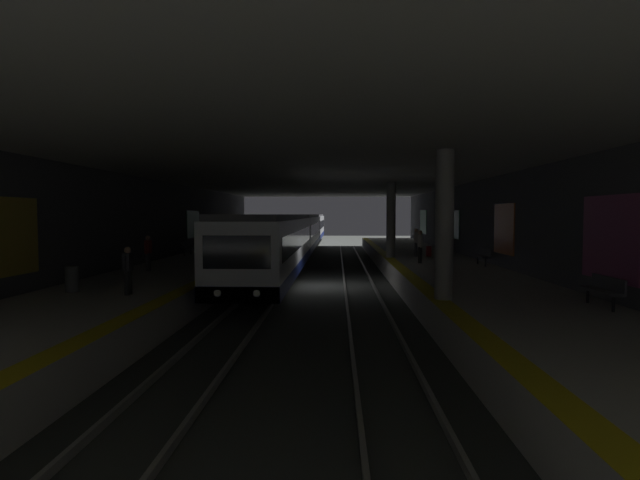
% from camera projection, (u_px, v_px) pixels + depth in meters
% --- Properties ---
extents(ground_plane, '(120.00, 120.00, 0.00)m').
position_uv_depth(ground_plane, '(315.00, 286.00, 25.21)').
color(ground_plane, '#383A38').
extents(track_left, '(60.00, 1.53, 0.16)m').
position_uv_depth(track_left, '(359.00, 285.00, 25.13)').
color(track_left, gray).
rests_on(track_left, ground).
extents(track_right, '(60.00, 1.53, 0.16)m').
position_uv_depth(track_right, '(272.00, 285.00, 25.28)').
color(track_right, gray).
rests_on(track_right, ground).
extents(platform_left, '(60.00, 5.30, 1.06)m').
position_uv_depth(platform_left, '(446.00, 277.00, 24.97)').
color(platform_left, beige).
rests_on(platform_left, ground).
extents(platform_right, '(60.00, 5.30, 1.06)m').
position_uv_depth(platform_right, '(187.00, 276.00, 25.40)').
color(platform_right, beige).
rests_on(platform_right, ground).
extents(wall_left, '(60.00, 0.56, 5.60)m').
position_uv_depth(wall_left, '(505.00, 231.00, 24.80)').
color(wall_left, '#56565B').
rests_on(wall_left, ground).
extents(wall_right, '(60.00, 0.56, 5.60)m').
position_uv_depth(wall_right, '(131.00, 231.00, 25.38)').
color(wall_right, '#56565B').
rests_on(wall_right, ground).
extents(ceiling_slab, '(60.00, 19.40, 0.40)m').
position_uv_depth(ceiling_slab, '(315.00, 171.00, 24.91)').
color(ceiling_slab, beige).
rests_on(ceiling_slab, wall_left).
extents(pillar_near, '(0.56, 0.56, 4.55)m').
position_uv_depth(pillar_near, '(444.00, 225.00, 15.14)').
color(pillar_near, gray).
rests_on(pillar_near, platform_left).
extents(pillar_far, '(0.56, 0.56, 4.55)m').
position_uv_depth(pillar_far, '(391.00, 220.00, 30.03)').
color(pillar_far, gray).
rests_on(pillar_far, platform_left).
extents(metro_train, '(56.73, 2.83, 3.49)m').
position_uv_depth(metro_train, '(300.00, 232.00, 44.60)').
color(metro_train, silver).
rests_on(metro_train, track_right).
extents(bench_left_near, '(1.70, 0.47, 0.86)m').
position_uv_depth(bench_left_near, '(603.00, 289.00, 13.91)').
color(bench_left_near, '#262628').
rests_on(bench_left_near, platform_left).
extents(bench_left_mid, '(1.70, 0.47, 0.86)m').
position_uv_depth(bench_left_mid, '(483.00, 255.00, 25.31)').
color(bench_left_mid, '#262628').
rests_on(bench_left_mid, platform_left).
extents(bench_left_far, '(1.70, 0.47, 0.86)m').
position_uv_depth(bench_left_far, '(442.00, 244.00, 35.37)').
color(bench_left_far, '#262628').
rests_on(bench_left_far, platform_left).
extents(bench_right_mid, '(1.70, 0.47, 0.86)m').
position_uv_depth(bench_right_mid, '(186.00, 247.00, 31.78)').
color(bench_right_mid, '#262628').
rests_on(bench_right_mid, platform_right).
extents(bench_right_far, '(1.70, 0.47, 0.86)m').
position_uv_depth(bench_right_far, '(205.00, 243.00, 36.27)').
color(bench_right_far, '#262628').
rests_on(bench_right_far, platform_right).
extents(person_waiting_near, '(0.60, 0.24, 1.73)m').
position_uv_depth(person_waiting_near, '(416.00, 241.00, 30.65)').
color(person_waiting_near, '#424242').
rests_on(person_waiting_near, platform_left).
extents(person_walking_mid, '(0.60, 0.24, 1.75)m').
position_uv_depth(person_walking_mid, '(420.00, 245.00, 26.47)').
color(person_walking_mid, black).
rests_on(person_walking_mid, platform_left).
extents(person_standing_far, '(0.60, 0.22, 1.63)m').
position_uv_depth(person_standing_far, '(148.00, 252.00, 22.81)').
color(person_standing_far, '#464646').
rests_on(person_standing_far, platform_right).
extents(person_boarding, '(0.60, 0.22, 1.56)m').
position_uv_depth(person_boarding, '(128.00, 269.00, 16.06)').
color(person_boarding, '#282828').
rests_on(person_boarding, platform_right).
extents(suitcase_rolling, '(0.39, 0.28, 0.93)m').
position_uv_depth(suitcase_rolling, '(429.00, 251.00, 30.84)').
color(suitcase_rolling, maroon).
rests_on(suitcase_rolling, platform_left).
extents(backpack_on_floor, '(0.30, 0.20, 0.40)m').
position_uv_depth(backpack_on_floor, '(234.00, 249.00, 34.97)').
color(backpack_on_floor, black).
rests_on(backpack_on_floor, platform_right).
extents(trash_bin, '(0.44, 0.44, 0.85)m').
position_uv_depth(trash_bin, '(72.00, 279.00, 16.67)').
color(trash_bin, '#595B5E').
rests_on(trash_bin, platform_right).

